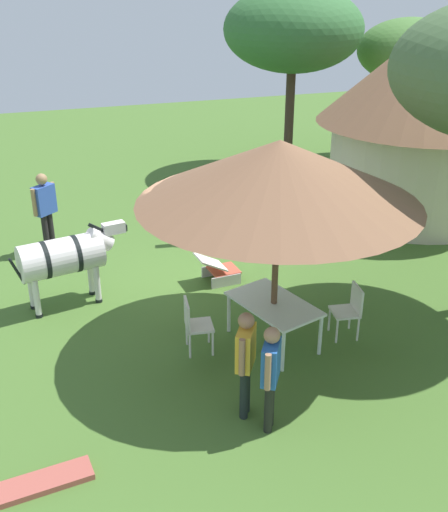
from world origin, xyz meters
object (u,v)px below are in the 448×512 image
(shade_umbrella, at_px, (279,172))
(acacia_tree_left_background, at_px, (410,51))
(patio_dining_table, at_px, (274,307))
(acacia_tree_right_background, at_px, (293,30))
(striped_lounge_chair, at_px, (218,269))
(guest_beside_umbrella, at_px, (271,370))
(zebra_by_umbrella, at_px, (245,194))
(patio_chair_near_hut, at_px, (350,308))
(thatched_hut, at_px, (421,115))
(patio_chair_near_lawn, at_px, (194,322))
(zebra_nearest_camera, at_px, (64,257))
(guest_behind_table, at_px, (246,355))
(standing_watcher, at_px, (45,206))

(shade_umbrella, xyz_separation_m, acacia_tree_left_background, (-8.48, 7.91, 0.48))
(patio_dining_table, bearing_deg, acacia_tree_right_background, 154.42)
(patio_dining_table, height_order, striped_lounge_chair, patio_dining_table)
(guest_beside_umbrella, bearing_deg, zebra_by_umbrella, -165.44)
(patio_dining_table, bearing_deg, patio_chair_near_hut, 80.95)
(striped_lounge_chair, bearing_deg, guest_beside_umbrella, -13.67)
(thatched_hut, height_order, acacia_tree_left_background, thatched_hut)
(striped_lounge_chair, bearing_deg, patio_chair_near_lawn, -31.57)
(zebra_nearest_camera, xyz_separation_m, zebra_by_umbrella, (-1.81, 4.09, 0.10))
(guest_behind_table, distance_m, acacia_tree_right_background, 11.76)
(guest_beside_umbrella, xyz_separation_m, acacia_tree_right_background, (-10.46, 4.96, 3.12))
(striped_lounge_chair, bearing_deg, guest_behind_table, -17.41)
(patio_dining_table, height_order, standing_watcher, standing_watcher)
(guest_behind_table, bearing_deg, patio_chair_near_lawn, 39.25)
(patio_chair_near_hut, height_order, acacia_tree_left_background, acacia_tree_left_background)
(patio_chair_near_lawn, relative_size, zebra_nearest_camera, 0.43)
(patio_dining_table, relative_size, acacia_tree_right_background, 0.32)
(thatched_hut, distance_m, standing_watcher, 8.84)
(thatched_hut, height_order, acacia_tree_right_background, acacia_tree_right_background)
(shade_umbrella, bearing_deg, zebra_nearest_camera, -128.03)
(zebra_nearest_camera, distance_m, acacia_tree_right_background, 9.95)
(zebra_nearest_camera, relative_size, acacia_tree_right_background, 0.40)
(striped_lounge_chair, xyz_separation_m, acacia_tree_left_background, (-6.13, 8.06, 3.11))
(acacia_tree_left_background, height_order, acacia_tree_right_background, acacia_tree_right_background)
(thatched_hut, bearing_deg, striped_lounge_chair, -70.41)
(striped_lounge_chair, relative_size, acacia_tree_right_background, 0.16)
(acacia_tree_right_background, bearing_deg, acacia_tree_left_background, 88.55)
(zebra_nearest_camera, distance_m, acacia_tree_left_background, 12.75)
(patio_chair_near_hut, distance_m, standing_watcher, 6.73)
(patio_dining_table, bearing_deg, patio_chair_near_lawn, -98.02)
(standing_watcher, height_order, zebra_nearest_camera, standing_watcher)
(guest_behind_table, distance_m, zebra_nearest_camera, 4.34)
(patio_chair_near_hut, xyz_separation_m, striped_lounge_chair, (-2.56, -1.42, -0.27))
(zebra_nearest_camera, bearing_deg, patio_dining_table, 41.01)
(guest_beside_umbrella, relative_size, acacia_tree_left_background, 0.36)
(guest_beside_umbrella, height_order, acacia_tree_right_background, acacia_tree_right_background)
(patio_chair_near_lawn, xyz_separation_m, patio_chair_near_hut, (0.38, 2.54, 0.00))
(patio_dining_table, bearing_deg, zebra_by_umbrella, 165.44)
(zebra_by_umbrella, bearing_deg, guest_beside_umbrella, 170.06)
(thatched_hut, relative_size, standing_watcher, 2.82)
(patio_dining_table, relative_size, standing_watcher, 0.97)
(guest_behind_table, xyz_separation_m, zebra_by_umbrella, (-5.69, 2.14, 0.09))
(striped_lounge_chair, bearing_deg, zebra_by_umbrella, 141.53)
(patio_chair_near_hut, bearing_deg, striped_lounge_chair, 38.09)
(guest_beside_umbrella, bearing_deg, shade_umbrella, -172.06)
(zebra_by_umbrella, bearing_deg, standing_watcher, 88.60)
(guest_beside_umbrella, distance_m, zebra_nearest_camera, 4.75)
(shade_umbrella, xyz_separation_m, patio_chair_near_lawn, (-0.18, -1.27, -2.36))
(shade_umbrella, distance_m, patio_chair_near_hut, 2.69)
(acacia_tree_left_background, bearing_deg, thatched_hut, -29.83)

